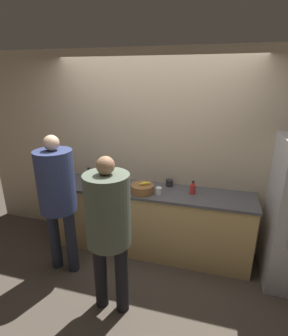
# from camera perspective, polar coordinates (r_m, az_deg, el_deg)

# --- Properties ---
(ground_plane) EXTENTS (14.00, 14.00, 0.00)m
(ground_plane) POSITION_cam_1_polar(r_m,az_deg,el_deg) (3.57, -0.62, -20.09)
(ground_plane) COLOR #4C4238
(wall_back) EXTENTS (5.20, 0.06, 2.60)m
(wall_back) POSITION_cam_1_polar(r_m,az_deg,el_deg) (3.49, 2.16, 3.24)
(wall_back) COLOR #C6B293
(wall_back) RESTS_ON ground_plane
(counter) EXTENTS (2.65, 0.60, 0.90)m
(counter) POSITION_cam_1_polar(r_m,az_deg,el_deg) (3.57, 0.89, -11.17)
(counter) COLOR tan
(counter) RESTS_ON ground_plane
(person_left) EXTENTS (0.42, 0.42, 1.69)m
(person_left) POSITION_cam_1_polar(r_m,az_deg,el_deg) (3.12, -18.40, -4.82)
(person_left) COLOR #232838
(person_left) RESTS_ON ground_plane
(person_center) EXTENTS (0.41, 0.41, 1.63)m
(person_center) POSITION_cam_1_polar(r_m,az_deg,el_deg) (2.47, -7.77, -11.45)
(person_center) COLOR black
(person_center) RESTS_ON ground_plane
(fruit_bowl) EXTENTS (0.29, 0.29, 0.15)m
(fruit_bowl) POSITION_cam_1_polar(r_m,az_deg,el_deg) (3.24, -0.39, -4.48)
(fruit_bowl) COLOR brown
(fruit_bowl) RESTS_ON counter
(utensil_crock) EXTENTS (0.11, 0.11, 0.25)m
(utensil_crock) POSITION_cam_1_polar(r_m,az_deg,el_deg) (3.57, -6.60, -2.12)
(utensil_crock) COLOR #ADA393
(utensil_crock) RESTS_ON counter
(bottle_red) EXTENTS (0.07, 0.07, 0.17)m
(bottle_red) POSITION_cam_1_polar(r_m,az_deg,el_deg) (3.26, 10.57, -4.46)
(bottle_red) COLOR red
(bottle_red) RESTS_ON counter
(bottle_green) EXTENTS (0.07, 0.07, 0.26)m
(bottle_green) POSITION_cam_1_polar(r_m,az_deg,el_deg) (3.48, -11.82, -2.33)
(bottle_green) COLOR #236033
(bottle_green) RESTS_ON counter
(cup_black) EXTENTS (0.09, 0.09, 0.09)m
(cup_black) POSITION_cam_1_polar(r_m,az_deg,el_deg) (3.45, 5.55, -3.22)
(cup_black) COLOR #28282D
(cup_black) RESTS_ON counter
(cup_white) EXTENTS (0.07, 0.07, 0.09)m
(cup_white) POSITION_cam_1_polar(r_m,az_deg,el_deg) (3.19, 3.20, -5.03)
(cup_white) COLOR white
(cup_white) RESTS_ON counter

